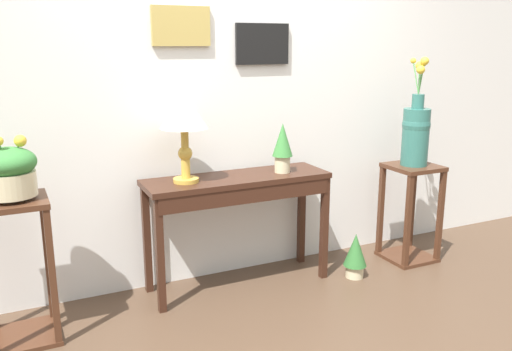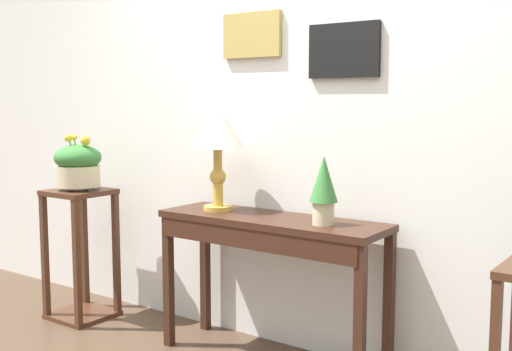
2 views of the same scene
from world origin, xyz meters
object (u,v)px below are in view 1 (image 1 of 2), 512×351
at_px(table_lamp, 184,115).
at_px(pedestal_stand_left, 20,271).
at_px(pedestal_stand_right, 410,213).
at_px(potted_plant_on_console, 283,145).
at_px(planter_bowl_wide_left, 9,171).
at_px(console_table, 239,194).
at_px(flower_vase_tall_right, 416,130).
at_px(potted_plant_floor, 355,254).

distance_m(table_lamp, pedestal_stand_left, 1.26).
xyz_separation_m(table_lamp, pedestal_stand_right, (1.68, -0.14, -0.81)).
relative_size(potted_plant_on_console, planter_bowl_wide_left, 0.96).
xyz_separation_m(console_table, table_lamp, (-0.35, 0.02, 0.53)).
bearing_deg(table_lamp, potted_plant_on_console, -2.34).
height_order(console_table, pedestal_stand_right, console_table).
bearing_deg(pedestal_stand_right, pedestal_stand_left, 179.76).
bearing_deg(flower_vase_tall_right, pedestal_stand_left, 179.77).
relative_size(potted_plant_on_console, potted_plant_floor, 1.02).
relative_size(table_lamp, pedestal_stand_left, 0.69).
xyz_separation_m(potted_plant_on_console, potted_plant_floor, (0.46, -0.22, -0.76)).
distance_m(pedestal_stand_right, potted_plant_floor, 0.60).
xyz_separation_m(pedestal_stand_right, flower_vase_tall_right, (0.00, 0.00, 0.63)).
bearing_deg(table_lamp, flower_vase_tall_right, -4.77).
xyz_separation_m(console_table, potted_plant_on_console, (0.31, -0.00, 0.30)).
distance_m(potted_plant_on_console, planter_bowl_wide_left, 1.65).
bearing_deg(console_table, planter_bowl_wide_left, -175.41).
bearing_deg(pedestal_stand_left, potted_plant_on_console, 3.57).
bearing_deg(pedestal_stand_left, planter_bowl_wide_left, -12.34).
xyz_separation_m(pedestal_stand_left, flower_vase_tall_right, (2.67, -0.01, 0.59)).
xyz_separation_m(planter_bowl_wide_left, flower_vase_tall_right, (2.67, -0.01, 0.03)).
distance_m(console_table, table_lamp, 0.63).
xyz_separation_m(console_table, flower_vase_tall_right, (1.34, -0.12, 0.35)).
height_order(potted_plant_on_console, potted_plant_floor, potted_plant_on_console).
bearing_deg(potted_plant_floor, pedestal_stand_right, 10.78).
xyz_separation_m(table_lamp, planter_bowl_wide_left, (-0.99, -0.13, -0.22)).
height_order(planter_bowl_wide_left, flower_vase_tall_right, flower_vase_tall_right).
xyz_separation_m(console_table, planter_bowl_wide_left, (-1.34, -0.11, 0.31)).
height_order(potted_plant_on_console, planter_bowl_wide_left, planter_bowl_wide_left).
bearing_deg(console_table, potted_plant_on_console, -0.77).
bearing_deg(planter_bowl_wide_left, pedestal_stand_right, -0.24).
relative_size(flower_vase_tall_right, potted_plant_floor, 2.40).
relative_size(console_table, table_lamp, 2.18).
xyz_separation_m(table_lamp, potted_plant_on_console, (0.66, -0.03, -0.23)).
height_order(pedestal_stand_right, potted_plant_floor, pedestal_stand_right).
xyz_separation_m(table_lamp, pedestal_stand_left, (-0.99, -0.13, -0.77)).
bearing_deg(flower_vase_tall_right, console_table, 174.96).
relative_size(console_table, planter_bowl_wide_left, 3.56).
distance_m(table_lamp, flower_vase_tall_right, 1.70).
xyz_separation_m(table_lamp, flower_vase_tall_right, (1.68, -0.14, -0.18)).
bearing_deg(table_lamp, pedestal_stand_right, -4.79).
distance_m(pedestal_stand_left, pedestal_stand_right, 2.67).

